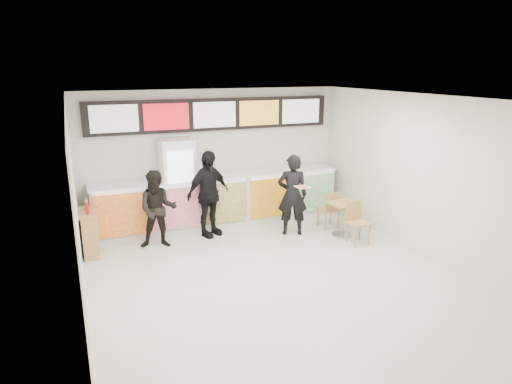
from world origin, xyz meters
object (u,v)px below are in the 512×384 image
customer_mid (208,194)px  drinks_fridge (178,185)px  customer_left (158,209)px  condiment_ledge (90,232)px  cafe_table (343,213)px  service_counter (220,200)px  customer_main (292,195)px

customer_mid → drinks_fridge: bearing=105.8°
customer_left → condiment_ledge: bearing=-171.6°
cafe_table → condiment_ledge: bearing=166.1°
service_counter → condiment_ledge: service_counter is taller
customer_mid → cafe_table: bearing=-46.2°
customer_left → customer_main: bearing=6.5°
customer_left → customer_mid: bearing=26.1°
service_counter → drinks_fridge: drinks_fridge is taller
customer_main → customer_left: 2.78m
drinks_fridge → customer_mid: size_ratio=1.10×
service_counter → drinks_fridge: 1.03m
cafe_table → condiment_ledge: condiment_ledge is taller
drinks_fridge → condiment_ledge: (-1.89, -0.73, -0.56)m
service_counter → customer_mid: size_ratio=3.05×
service_counter → customer_main: bearing=-43.7°
service_counter → customer_left: (-1.54, -0.83, 0.20)m
customer_main → cafe_table: 1.13m
cafe_table → condiment_ledge: 5.08m
customer_left → drinks_fridge: bearing=68.0°
condiment_ledge → cafe_table: bearing=-10.6°
service_counter → cafe_table: service_counter is taller
service_counter → customer_mid: 0.80m
condiment_ledge → customer_left: bearing=-5.1°
cafe_table → customer_main: bearing=150.0°
drinks_fridge → customer_mid: bearing=-50.2°
service_counter → condiment_ledge: bearing=-165.8°
drinks_fridge → customer_main: drinks_fridge is taller
drinks_fridge → condiment_ledge: bearing=-158.8°
service_counter → customer_mid: bearing=-127.0°
service_counter → cafe_table: 2.73m
drinks_fridge → service_counter: bearing=-1.0°
service_counter → customer_main: size_ratio=3.22×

